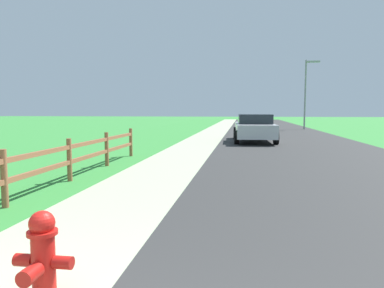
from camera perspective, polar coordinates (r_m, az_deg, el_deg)
ground_plane at (r=26.33m, az=5.63°, el=1.92°), size 120.00×120.00×0.00m
road_asphalt at (r=28.40m, az=12.89°, el=2.07°), size 7.00×66.00×0.01m
curb_concrete at (r=28.61m, az=-0.21°, el=2.23°), size 6.00×66.00×0.01m
grass_verge at (r=28.87m, az=-3.16°, el=2.26°), size 5.00×66.00×0.00m
fire_hydrant at (r=3.39m, az=-22.76°, el=-16.18°), size 0.51×0.43×0.77m
rail_fence at (r=7.54m, az=-22.83°, el=-2.93°), size 0.11×11.24×0.98m
parked_suv_silver at (r=18.52m, az=9.89°, el=2.58°), size 2.19×4.92×1.40m
street_lamp at (r=31.50m, az=17.84°, el=8.53°), size 1.17×0.20×5.72m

